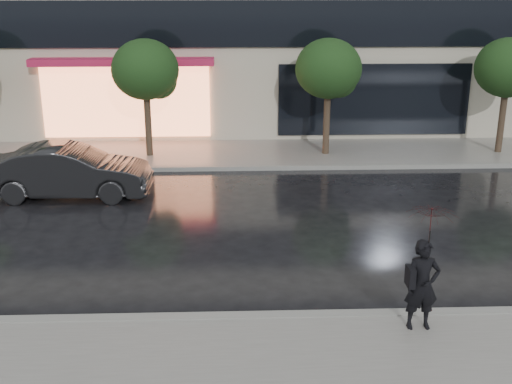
{
  "coord_description": "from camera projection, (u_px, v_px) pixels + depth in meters",
  "views": [
    {
      "loc": [
        -0.15,
        -11.16,
        5.88
      ],
      "look_at": [
        0.33,
        2.12,
        1.4
      ],
      "focal_mm": 45.0,
      "sensor_mm": 36.0,
      "label": 1
    }
  ],
  "objects": [
    {
      "name": "curb_far",
      "position": [
        239.0,
        168.0,
        20.47
      ],
      "size": [
        60.0,
        0.25,
        0.14
      ],
      "primitive_type": "cube",
      "color": "gray",
      "rests_on": "ground"
    },
    {
      "name": "pedestrian_with_umbrella",
      "position": [
        427.0,
        252.0,
        10.64
      ],
      "size": [
        0.87,
        0.88,
        2.22
      ],
      "rotation": [
        0.0,
        0.0,
        0.04
      ],
      "color": "black",
      "rests_on": "sidewalk_near"
    },
    {
      "name": "curb_near",
      "position": [
        244.0,
        318.0,
        11.48
      ],
      "size": [
        60.0,
        0.25,
        0.14
      ],
      "primitive_type": "cube",
      "color": "gray",
      "rests_on": "ground"
    },
    {
      "name": "sidewalk_far",
      "position": [
        238.0,
        154.0,
        22.14
      ],
      "size": [
        60.0,
        3.5,
        0.12
      ],
      "primitive_type": "cube",
      "color": "slate",
      "rests_on": "ground"
    },
    {
      "name": "parked_car",
      "position": [
        69.0,
        172.0,
        17.78
      ],
      "size": [
        4.5,
        1.65,
        1.47
      ],
      "primitive_type": "imported",
      "rotation": [
        0.0,
        0.0,
        1.55
      ],
      "color": "black",
      "rests_on": "ground"
    },
    {
      "name": "tree_far_east",
      "position": [
        509.0,
        70.0,
        21.32
      ],
      "size": [
        2.2,
        2.2,
        3.99
      ],
      "color": "#33261C",
      "rests_on": "ground"
    },
    {
      "name": "ground",
      "position": [
        243.0,
        295.0,
        12.45
      ],
      "size": [
        120.0,
        120.0,
        0.0
      ],
      "primitive_type": "plane",
      "color": "black",
      "rests_on": "ground"
    },
    {
      "name": "tree_mid_east",
      "position": [
        330.0,
        71.0,
        21.12
      ],
      "size": [
        2.2,
        2.2,
        3.99
      ],
      "color": "#33261C",
      "rests_on": "ground"
    },
    {
      "name": "tree_mid_west",
      "position": [
        147.0,
        72.0,
        20.91
      ],
      "size": [
        2.2,
        2.2,
        3.99
      ],
      "color": "#33261C",
      "rests_on": "ground"
    }
  ]
}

